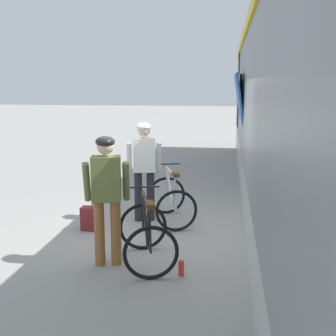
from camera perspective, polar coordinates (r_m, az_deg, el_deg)
name	(u,v)px	position (r m, az deg, el deg)	size (l,w,h in m)	color
ground_plane	(163,234)	(7.21, -0.67, -8.62)	(80.00, 80.00, 0.00)	gray
train_car	(332,110)	(8.18, 20.73, 7.11)	(3.17, 16.93, 3.88)	slate
cyclist_near_in_olive	(106,189)	(5.80, -8.09, -2.80)	(0.65, 0.39, 1.76)	#935B2D
cyclist_far_in_white	(144,163)	(7.64, -3.16, 0.68)	(0.65, 0.40, 1.76)	#232328
bicycle_near_black	(147,236)	(5.96, -2.82, -8.86)	(0.99, 1.23, 0.99)	black
bicycle_far_silver	(171,200)	(7.68, 0.42, -4.25)	(1.00, 1.23, 0.99)	black
backpack_on_platform	(90,218)	(7.44, -10.23, -6.55)	(0.28, 0.18, 0.40)	maroon
water_bottle_near_the_bikes	(181,268)	(5.72, 1.75, -13.00)	(0.08, 0.08, 0.20)	red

